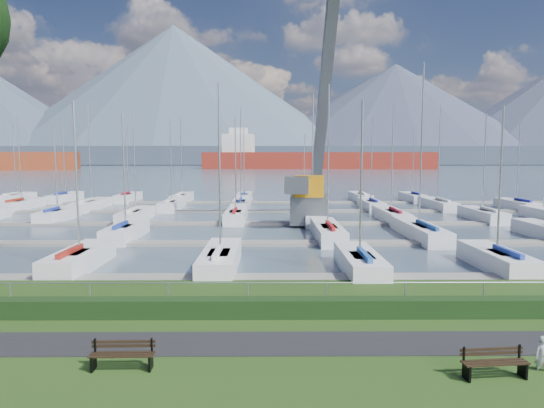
{
  "coord_description": "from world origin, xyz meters",
  "views": [
    {
      "loc": [
        -0.2,
        -17.99,
        6.01
      ],
      "look_at": [
        0.0,
        12.0,
        3.0
      ],
      "focal_mm": 32.0,
      "sensor_mm": 36.0,
      "label": 1
    }
  ],
  "objects_px": {
    "bench_right": "(494,363)",
    "person": "(543,351)",
    "bench_left": "(122,355)",
    "crane": "(313,163)"
  },
  "relations": [
    {
      "from": "person",
      "to": "crane",
      "type": "bearing_deg",
      "value": 111.54
    },
    {
      "from": "bench_left",
      "to": "person",
      "type": "height_order",
      "value": "person"
    },
    {
      "from": "person",
      "to": "bench_left",
      "type": "bearing_deg",
      "value": -165.87
    },
    {
      "from": "bench_right",
      "to": "crane",
      "type": "relative_size",
      "value": 0.08
    },
    {
      "from": "person",
      "to": "bench_right",
      "type": "bearing_deg",
      "value": -150.0
    },
    {
      "from": "bench_right",
      "to": "person",
      "type": "bearing_deg",
      "value": 9.51
    },
    {
      "from": "bench_right",
      "to": "crane",
      "type": "height_order",
      "value": "crane"
    },
    {
      "from": "bench_left",
      "to": "bench_right",
      "type": "height_order",
      "value": "same"
    },
    {
      "from": "bench_right",
      "to": "person",
      "type": "height_order",
      "value": "person"
    },
    {
      "from": "bench_left",
      "to": "bench_right",
      "type": "xyz_separation_m",
      "value": [
        10.23,
        -0.59,
        0.0
      ]
    }
  ]
}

